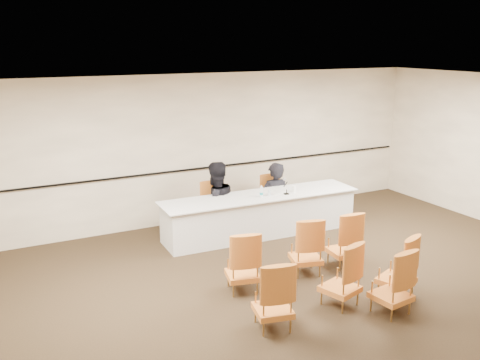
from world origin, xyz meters
The scene contains 21 objects.
floor centered at (0.00, 0.00, 0.00)m, with size 10.00×10.00×0.00m, color black.
ceiling centered at (0.00, 0.00, 3.00)m, with size 10.00×10.00×0.00m, color white.
wall_back centered at (0.00, 4.00, 1.50)m, with size 10.00×0.04×3.00m, color #B6A68F.
wall_rail centered at (0.00, 3.96, 1.10)m, with size 9.80×0.04×0.03m, color black.
panel_table centered at (0.53, 2.65, 0.39)m, with size 3.88×0.89×0.78m, color silver, non-canonical shape.
panelist_main centered at (1.17, 3.20, 0.35)m, with size 0.65×0.43×1.78m, color black.
panelist_main_chair centered at (1.17, 3.20, 0.47)m, with size 0.50×0.50×0.95m, color orange, non-canonical shape.
panelist_second centered at (-0.14, 3.25, 0.46)m, with size 0.89×0.69×1.83m, color black.
panelist_second_chair centered at (-0.14, 3.25, 0.47)m, with size 0.50×0.50×0.95m, color orange, non-canonical shape.
papers centered at (0.92, 2.58, 0.78)m, with size 0.30×0.22×0.00m, color silver.
microphone centered at (1.00, 2.47, 0.92)m, with size 0.10×0.21×0.29m, color black, non-canonical shape.
water_bottle centered at (0.50, 2.56, 0.88)m, with size 0.07×0.07×0.21m, color teal, non-canonical shape.
drinking_glass centered at (0.67, 2.56, 0.83)m, with size 0.06×0.06×0.10m, color silver.
coffee_cup centered at (1.22, 2.55, 0.84)m, with size 0.08×0.08×0.12m, color white.
aud_chair_front_left centered at (-0.89, 0.67, 0.47)m, with size 0.50×0.50×0.95m, color orange, non-canonical shape.
aud_chair_front_mid centered at (0.29, 0.75, 0.47)m, with size 0.50×0.50×0.95m, color orange, non-canonical shape.
aud_chair_front_right centered at (1.01, 0.71, 0.47)m, with size 0.50×0.50×0.95m, color orange, non-canonical shape.
aud_chair_back_left centered at (-1.04, -0.45, 0.47)m, with size 0.50×0.50×0.95m, color orange, non-canonical shape.
aud_chair_back_mid centered at (0.11, -0.36, 0.47)m, with size 0.50×0.50×0.95m, color orange, non-canonical shape.
aud_chair_back_right centered at (1.00, -0.51, 0.47)m, with size 0.50×0.50×0.95m, color orange, non-canonical shape.
aud_chair_extra centered at (0.58, -0.86, 0.47)m, with size 0.50×0.50×0.95m, color orange, non-canonical shape.
Camera 1 is at (-4.29, -5.80, 3.61)m, focal length 40.00 mm.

